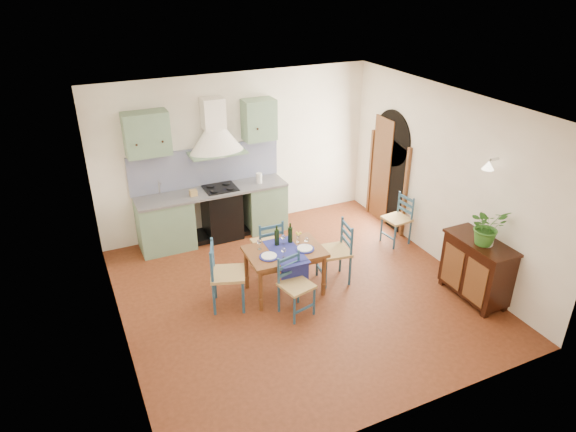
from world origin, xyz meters
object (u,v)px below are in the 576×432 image
at_px(dining_table, 285,255).
at_px(potted_plant, 487,226).
at_px(sideboard, 476,267).
at_px(chair_near, 295,285).

distance_m(dining_table, potted_plant, 2.82).
bearing_deg(sideboard, dining_table, 152.08).
bearing_deg(chair_near, sideboard, -16.95).
bearing_deg(potted_plant, chair_near, 161.56).
xyz_separation_m(sideboard, potted_plant, (-0.02, -0.07, 0.70)).
relative_size(dining_table, sideboard, 1.08).
height_order(dining_table, chair_near, dining_table).
bearing_deg(chair_near, potted_plant, -18.44).
xyz_separation_m(dining_table, chair_near, (-0.09, -0.52, -0.17)).
bearing_deg(sideboard, potted_plant, -106.44).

